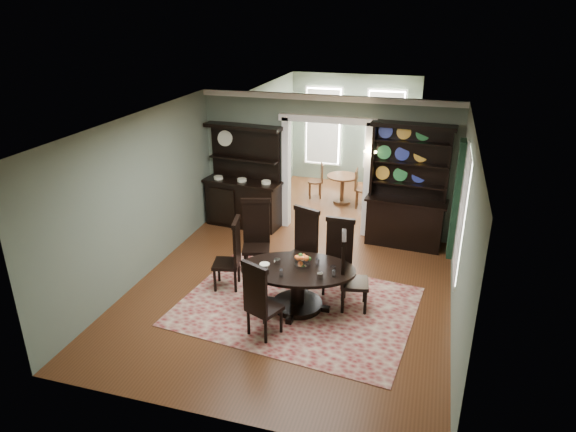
{
  "coord_description": "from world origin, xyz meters",
  "views": [
    {
      "loc": [
        2.2,
        -7.43,
        4.72
      ],
      "look_at": [
        -0.16,
        0.6,
        1.25
      ],
      "focal_mm": 32.0,
      "sensor_mm": 36.0,
      "label": 1
    }
  ],
  "objects_px": {
    "sideboard": "(244,191)",
    "parlor_table": "(342,185)",
    "dining_table": "(298,280)",
    "welsh_dresser": "(407,203)"
  },
  "relations": [
    {
      "from": "sideboard",
      "to": "welsh_dresser",
      "type": "bearing_deg",
      "value": 5.51
    },
    {
      "from": "sideboard",
      "to": "parlor_table",
      "type": "height_order",
      "value": "sideboard"
    },
    {
      "from": "dining_table",
      "to": "welsh_dresser",
      "type": "relative_size",
      "value": 0.8
    },
    {
      "from": "sideboard",
      "to": "parlor_table",
      "type": "relative_size",
      "value": 2.93
    },
    {
      "from": "dining_table",
      "to": "welsh_dresser",
      "type": "height_order",
      "value": "welsh_dresser"
    },
    {
      "from": "dining_table",
      "to": "parlor_table",
      "type": "xyz_separation_m",
      "value": [
        -0.21,
        5.03,
        -0.04
      ]
    },
    {
      "from": "dining_table",
      "to": "parlor_table",
      "type": "height_order",
      "value": "dining_table"
    },
    {
      "from": "parlor_table",
      "to": "sideboard",
      "type": "bearing_deg",
      "value": -133.35
    },
    {
      "from": "dining_table",
      "to": "welsh_dresser",
      "type": "xyz_separation_m",
      "value": [
        1.49,
        3.03,
        0.41
      ]
    },
    {
      "from": "sideboard",
      "to": "parlor_table",
      "type": "xyz_separation_m",
      "value": [
        1.88,
        2.0,
        -0.33
      ]
    }
  ]
}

